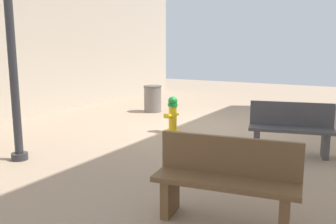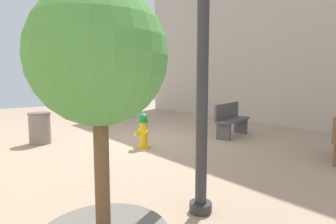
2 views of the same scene
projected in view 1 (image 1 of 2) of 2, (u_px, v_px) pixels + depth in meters
The scene contains 6 objects.
ground_plane at pixel (208, 129), 8.69m from camera, with size 23.40×23.40×0.00m, color tan.
fire_hydrant at pixel (172, 114), 8.35m from camera, with size 0.39×0.41×0.83m.
bench_near at pixel (291, 128), 6.60m from camera, with size 1.54×0.79×0.95m.
bench_far at pixel (226, 179), 4.04m from camera, with size 1.66×0.69×0.95m.
street_lamp at pixel (10, 27), 5.94m from camera, with size 0.36×0.36×3.63m.
trash_bin at pixel (153, 99), 10.96m from camera, with size 0.54×0.54×0.80m.
Camera 1 is at (-3.43, 7.82, 1.95)m, focal length 38.72 mm.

